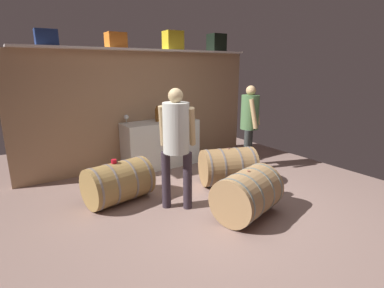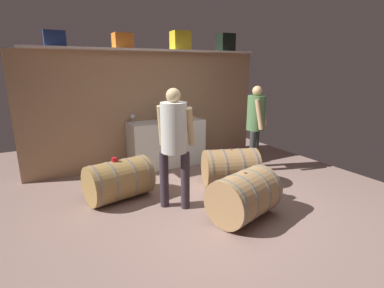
% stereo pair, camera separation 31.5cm
% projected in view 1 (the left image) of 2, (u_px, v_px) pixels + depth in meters
% --- Properties ---
extents(ground_plane, '(5.87, 8.11, 0.02)m').
position_uv_depth(ground_plane, '(199.00, 196.00, 4.43)').
color(ground_plane, gray).
extents(back_wall_panel, '(4.67, 0.10, 2.13)m').
position_uv_depth(back_wall_panel, '(145.00, 110.00, 5.63)').
color(back_wall_panel, '#A57F5E').
rests_on(back_wall_panel, ground).
extents(high_shelf_board, '(4.29, 0.40, 0.03)m').
position_uv_depth(high_shelf_board, '(146.00, 50.00, 5.23)').
color(high_shelf_board, silver).
rests_on(high_shelf_board, back_wall_panel).
extents(toolcase_navy, '(0.31, 0.18, 0.24)m').
position_uv_depth(toolcase_navy, '(46.00, 37.00, 4.35)').
color(toolcase_navy, navy).
rests_on(toolcase_navy, high_shelf_board).
extents(toolcase_orange, '(0.31, 0.28, 0.25)m').
position_uv_depth(toolcase_orange, '(116.00, 40.00, 4.91)').
color(toolcase_orange, orange).
rests_on(toolcase_orange, high_shelf_board).
extents(toolcase_yellow, '(0.34, 0.31, 0.34)m').
position_uv_depth(toolcase_yellow, '(173.00, 41.00, 5.48)').
color(toolcase_yellow, yellow).
rests_on(toolcase_yellow, high_shelf_board).
extents(toolcase_black, '(0.32, 0.31, 0.34)m').
position_uv_depth(toolcase_black, '(216.00, 43.00, 6.03)').
color(toolcase_black, black).
rests_on(toolcase_black, high_shelf_board).
extents(work_cabinet, '(1.43, 0.53, 0.87)m').
position_uv_depth(work_cabinet, '(161.00, 144.00, 5.62)').
color(work_cabinet, silver).
rests_on(work_cabinet, ground).
extents(wine_bottle_amber, '(0.08, 0.08, 0.29)m').
position_uv_depth(wine_bottle_amber, '(157.00, 114.00, 5.45)').
color(wine_bottle_amber, brown).
rests_on(wine_bottle_amber, work_cabinet).
extents(wine_glass, '(0.09, 0.09, 0.15)m').
position_uv_depth(wine_glass, '(126.00, 117.00, 5.30)').
color(wine_glass, white).
rests_on(wine_glass, work_cabinet).
extents(red_funnel, '(0.11, 0.11, 0.13)m').
position_uv_depth(red_funnel, '(171.00, 115.00, 5.81)').
color(red_funnel, red).
rests_on(red_funnel, work_cabinet).
extents(wine_barrel_near, '(0.97, 0.72, 0.59)m').
position_uv_depth(wine_barrel_near, '(118.00, 182.00, 4.14)').
color(wine_barrel_near, olive).
rests_on(wine_barrel_near, ground).
extents(wine_barrel_far, '(0.97, 0.81, 0.62)m').
position_uv_depth(wine_barrel_far, '(247.00, 194.00, 3.73)').
color(wine_barrel_far, '#A07B50').
rests_on(wine_barrel_far, ground).
extents(wine_barrel_flank, '(1.00, 0.84, 0.61)m').
position_uv_depth(wine_barrel_flank, '(228.00, 166.00, 4.77)').
color(wine_barrel_flank, '#987247').
rests_on(wine_barrel_flank, ground).
extents(tasting_cup, '(0.07, 0.07, 0.05)m').
position_uv_depth(tasting_cup, '(114.00, 161.00, 4.04)').
color(tasting_cup, red).
rests_on(tasting_cup, wine_barrel_near).
extents(winemaker_pouring, '(0.50, 0.47, 1.61)m').
position_uv_depth(winemaker_pouring, '(176.00, 137.00, 3.79)').
color(winemaker_pouring, '#322831').
rests_on(winemaker_pouring, ground).
extents(visitor_tasting, '(0.46, 0.44, 1.54)m').
position_uv_depth(visitor_tasting, '(250.00, 118.00, 5.40)').
color(visitor_tasting, '#313534').
rests_on(visitor_tasting, ground).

